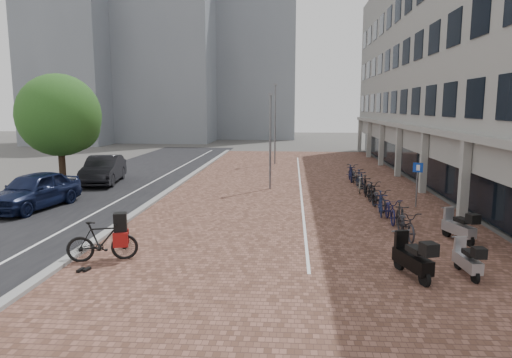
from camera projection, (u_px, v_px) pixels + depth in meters
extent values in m
plane|color=#474442|center=(243.00, 242.00, 16.03)|extent=(140.00, 140.00, 0.00)
cube|color=brown|center=(297.00, 185.00, 27.70)|extent=(14.50, 42.00, 0.04)
cube|color=black|center=(119.00, 183.00, 28.55)|extent=(8.00, 50.00, 0.03)
cube|color=gray|center=(181.00, 183.00, 28.24)|extent=(0.35, 42.00, 0.14)
cube|color=white|center=(151.00, 183.00, 28.39)|extent=(0.12, 44.00, 0.00)
cube|color=white|center=(300.00, 185.00, 27.68)|extent=(0.10, 30.00, 0.00)
cube|color=gray|center=(470.00, 46.00, 29.47)|extent=(8.00, 40.00, 13.00)
cube|color=black|center=(411.00, 152.00, 30.79)|extent=(0.15, 38.00, 3.20)
cube|color=gray|center=(409.00, 125.00, 30.53)|extent=(1.60, 38.00, 0.30)
cube|color=gray|center=(464.00, 180.00, 19.03)|extent=(0.35, 0.35, 3.40)
cube|color=gray|center=(424.00, 162.00, 24.94)|extent=(0.35, 0.35, 3.40)
cube|color=gray|center=(398.00, 152.00, 30.85)|extent=(0.35, 0.35, 3.40)
cube|color=gray|center=(381.00, 144.00, 36.76)|extent=(0.35, 0.35, 3.40)
cube|color=gray|center=(369.00, 139.00, 42.67)|extent=(0.35, 0.35, 3.40)
cube|color=gray|center=(360.00, 135.00, 48.58)|extent=(0.35, 0.35, 3.40)
cube|color=gray|center=(162.00, 22.00, 62.06)|extent=(14.00, 12.00, 32.00)
cube|color=gray|center=(255.00, 50.00, 68.49)|extent=(12.00, 10.00, 26.00)
cube|color=gray|center=(72.00, 64.00, 57.86)|extent=(10.00, 10.00, 20.00)
imported|color=black|center=(34.00, 191.00, 21.21)|extent=(2.83, 5.30, 1.72)
imported|color=black|center=(104.00, 170.00, 28.25)|extent=(2.63, 5.39, 1.70)
imported|color=black|center=(102.00, 241.00, 14.00)|extent=(2.19, 1.16, 1.26)
cube|color=black|center=(101.00, 223.00, 13.91)|extent=(0.46, 0.45, 0.57)
cube|color=maroon|center=(95.00, 239.00, 14.01)|extent=(0.46, 0.25, 0.44)
cube|color=maroon|center=(109.00, 239.00, 13.98)|extent=(0.46, 0.25, 0.44)
cylinder|color=slate|center=(417.00, 187.00, 21.45)|extent=(0.07, 0.07, 1.94)
cube|color=#0C32A3|center=(418.00, 168.00, 21.28)|extent=(0.43, 0.19, 0.44)
cylinder|color=gray|center=(270.00, 142.00, 26.00)|extent=(0.12, 0.12, 5.36)
cylinder|color=gray|center=(275.00, 125.00, 37.37)|extent=(0.12, 0.12, 6.44)
cylinder|color=#382619|center=(62.00, 167.00, 25.25)|extent=(0.36, 0.36, 2.82)
sphere|color=#254E1A|center=(59.00, 115.00, 24.81)|extent=(4.43, 4.43, 4.43)
sphere|color=#254E1A|center=(74.00, 126.00, 25.46)|extent=(2.82, 2.82, 2.82)
imported|color=black|center=(406.00, 224.00, 16.49)|extent=(0.80, 2.01, 1.04)
imported|color=black|center=(400.00, 216.00, 17.62)|extent=(0.60, 1.77, 1.05)
imported|color=#17163D|center=(391.00, 210.00, 18.76)|extent=(0.74, 1.99, 1.04)
imported|color=#171F40|center=(381.00, 204.00, 19.91)|extent=(0.70, 1.79, 1.05)
imported|color=black|center=(379.00, 199.00, 21.03)|extent=(0.94, 2.05, 1.04)
imported|color=black|center=(372.00, 194.00, 22.17)|extent=(0.60, 1.77, 1.05)
imported|color=black|center=(371.00, 190.00, 23.29)|extent=(0.82, 2.01, 1.04)
imported|color=black|center=(365.00, 186.00, 24.44)|extent=(0.67, 1.79, 1.05)
imported|color=#66635D|center=(361.00, 182.00, 25.57)|extent=(1.01, 2.06, 1.04)
imported|color=#141D38|center=(360.00, 179.00, 26.70)|extent=(0.65, 1.78, 1.05)
imported|color=#232228|center=(356.00, 176.00, 27.84)|extent=(0.83, 2.02, 1.04)
imported|color=#131534|center=(351.00, 173.00, 28.98)|extent=(0.51, 1.75, 1.05)
imported|color=black|center=(352.00, 171.00, 30.10)|extent=(0.79, 2.01, 1.04)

